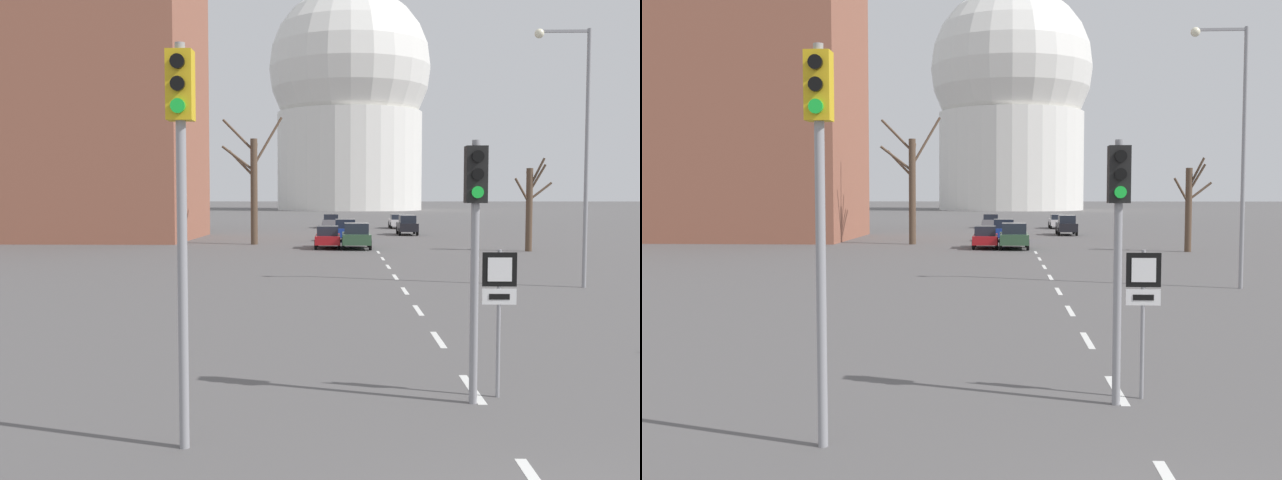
% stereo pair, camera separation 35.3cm
% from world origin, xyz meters
% --- Properties ---
extents(lane_stripe_1, '(0.16, 2.00, 0.01)m').
position_xyz_m(lane_stripe_1, '(0.00, 6.78, 0.00)').
color(lane_stripe_1, silver).
rests_on(lane_stripe_1, ground_plane).
extents(lane_stripe_2, '(0.16, 2.00, 0.01)m').
position_xyz_m(lane_stripe_2, '(0.00, 11.28, 0.00)').
color(lane_stripe_2, silver).
rests_on(lane_stripe_2, ground_plane).
extents(lane_stripe_3, '(0.16, 2.00, 0.01)m').
position_xyz_m(lane_stripe_3, '(0.00, 15.78, 0.00)').
color(lane_stripe_3, silver).
rests_on(lane_stripe_3, ground_plane).
extents(lane_stripe_4, '(0.16, 2.00, 0.01)m').
position_xyz_m(lane_stripe_4, '(0.00, 20.28, 0.00)').
color(lane_stripe_4, silver).
rests_on(lane_stripe_4, ground_plane).
extents(lane_stripe_5, '(0.16, 2.00, 0.01)m').
position_xyz_m(lane_stripe_5, '(0.00, 24.78, 0.00)').
color(lane_stripe_5, silver).
rests_on(lane_stripe_5, ground_plane).
extents(lane_stripe_6, '(0.16, 2.00, 0.01)m').
position_xyz_m(lane_stripe_6, '(0.00, 29.28, 0.00)').
color(lane_stripe_6, silver).
rests_on(lane_stripe_6, ground_plane).
extents(lane_stripe_7, '(0.16, 2.00, 0.01)m').
position_xyz_m(lane_stripe_7, '(0.00, 33.78, 0.00)').
color(lane_stripe_7, silver).
rests_on(lane_stripe_7, ground_plane).
extents(lane_stripe_8, '(0.16, 2.00, 0.01)m').
position_xyz_m(lane_stripe_8, '(0.00, 38.28, 0.00)').
color(lane_stripe_8, silver).
rests_on(lane_stripe_8, ground_plane).
extents(traffic_signal_centre_tall, '(0.36, 0.34, 4.50)m').
position_xyz_m(traffic_signal_centre_tall, '(-0.16, 5.87, 3.16)').
color(traffic_signal_centre_tall, gray).
rests_on(traffic_signal_centre_tall, ground_plane).
extents(traffic_signal_near_left, '(0.36, 0.34, 5.66)m').
position_xyz_m(traffic_signal_near_left, '(-4.65, 3.59, 3.92)').
color(traffic_signal_near_left, gray).
rests_on(traffic_signal_near_left, ground_plane).
extents(route_sign_post, '(0.60, 0.08, 2.63)m').
position_xyz_m(route_sign_post, '(0.35, 6.26, 1.80)').
color(route_sign_post, gray).
rests_on(route_sign_post, ground_plane).
extents(street_lamp_right, '(2.16, 0.36, 9.90)m').
position_xyz_m(street_lamp_right, '(6.71, 21.49, 5.94)').
color(street_lamp_right, gray).
rests_on(street_lamp_right, ground_plane).
extents(sedan_near_left, '(1.91, 4.26, 1.50)m').
position_xyz_m(sedan_near_left, '(-3.34, 71.65, 0.78)').
color(sedan_near_left, slate).
rests_on(sedan_near_left, ground_plane).
extents(sedan_near_right, '(1.73, 4.23, 1.78)m').
position_xyz_m(sedan_near_right, '(3.67, 58.01, 0.89)').
color(sedan_near_right, black).
rests_on(sedan_near_right, ground_plane).
extents(sedan_mid_centre, '(1.79, 4.37, 1.53)m').
position_xyz_m(sedan_mid_centre, '(3.86, 70.72, 0.80)').
color(sedan_mid_centre, silver).
rests_on(sedan_mid_centre, ground_plane).
extents(sedan_far_left, '(1.86, 3.90, 1.71)m').
position_xyz_m(sedan_far_left, '(-1.99, 49.23, 0.85)').
color(sedan_far_left, navy).
rests_on(sedan_far_left, ground_plane).
extents(sedan_far_right, '(1.94, 4.25, 1.73)m').
position_xyz_m(sedan_far_right, '(-1.32, 41.23, 0.87)').
color(sedan_far_right, '#2D4C33').
rests_on(sedan_far_right, ground_plane).
extents(sedan_distant_centre, '(1.72, 4.22, 1.51)m').
position_xyz_m(sedan_distant_centre, '(-3.23, 41.65, 0.77)').
color(sedan_distant_centre, maroon).
rests_on(sedan_distant_centre, ground_plane).
extents(bare_tree_left_near, '(4.44, 2.93, 9.30)m').
position_xyz_m(bare_tree_left_near, '(-8.71, 45.36, 4.46)').
color(bare_tree_left_near, brown).
rests_on(bare_tree_left_near, ground_plane).
extents(bare_tree_right_near, '(2.54, 1.40, 5.94)m').
position_xyz_m(bare_tree_right_near, '(9.66, 39.39, 2.95)').
color(bare_tree_right_near, brown).
rests_on(bare_tree_right_near, ground_plane).
extents(capitol_dome, '(38.82, 38.82, 54.84)m').
position_xyz_m(capitol_dome, '(0.00, 167.57, 26.71)').
color(capitol_dome, silver).
rests_on(capitol_dome, ground_plane).
extents(apartment_block_left, '(18.00, 14.00, 29.41)m').
position_xyz_m(apartment_block_left, '(-23.28, 51.56, 14.70)').
color(apartment_block_left, '#935642').
rests_on(apartment_block_left, ground_plane).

